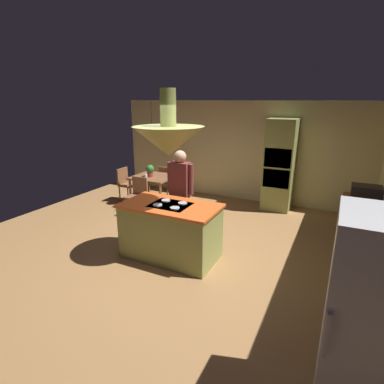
{
  "coord_description": "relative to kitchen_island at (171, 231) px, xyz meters",
  "views": [
    {
      "loc": [
        2.41,
        -4.26,
        2.57
      ],
      "look_at": [
        0.1,
        0.4,
        1.0
      ],
      "focal_mm": 28.71,
      "sensor_mm": 36.0,
      "label": 1
    }
  ],
  "objects": [
    {
      "name": "canister_sugar",
      "position": [
        2.84,
        0.35,
        0.54
      ],
      "size": [
        0.12,
        0.12,
        0.16
      ],
      "primitive_type": "cylinder",
      "color": "silver",
      "rests_on": "counter_run_right"
    },
    {
      "name": "wall_back",
      "position": [
        0.0,
        3.65,
        0.8
      ],
      "size": [
        6.8,
        0.1,
        2.55
      ],
      "primitive_type": "cube",
      "color": "beige",
      "rests_on": "ground"
    },
    {
      "name": "person_at_island",
      "position": [
        -0.2,
        0.72,
        0.51
      ],
      "size": [
        0.53,
        0.23,
        1.7
      ],
      "color": "tan",
      "rests_on": "ground"
    },
    {
      "name": "chair_at_corner",
      "position": [
        -2.57,
        2.1,
        0.03
      ],
      "size": [
        0.4,
        0.4,
        0.87
      ],
      "rotation": [
        0.0,
        0.0,
        1.57
      ],
      "color": "brown",
      "rests_on": "ground"
    },
    {
      "name": "chair_by_back_wall",
      "position": [
        -1.7,
        2.78,
        0.03
      ],
      "size": [
        0.4,
        0.4,
        0.87
      ],
      "rotation": [
        0.0,
        0.0,
        3.14
      ],
      "color": "brown",
      "rests_on": "ground"
    },
    {
      "name": "pendant_light_over_table",
      "position": [
        -1.7,
        2.1,
        1.39
      ],
      "size": [
        0.32,
        0.32,
        0.82
      ],
      "color": "#E0B266"
    },
    {
      "name": "cup_on_table",
      "position": [
        -1.77,
        1.87,
        0.33
      ],
      "size": [
        0.07,
        0.07,
        0.09
      ],
      "primitive_type": "cylinder",
      "color": "white",
      "rests_on": "dining_table"
    },
    {
      "name": "potted_plant_on_table",
      "position": [
        -1.73,
        2.01,
        0.46
      ],
      "size": [
        0.2,
        0.2,
        0.3
      ],
      "color": "#99382D",
      "rests_on": "dining_table"
    },
    {
      "name": "counter_run_right",
      "position": [
        2.84,
        0.8,
        0.0
      ],
      "size": [
        0.73,
        2.55,
        0.93
      ],
      "color": "#8C934C",
      "rests_on": "ground"
    },
    {
      "name": "ground",
      "position": [
        0.0,
        0.2,
        -0.47
      ],
      "size": [
        8.16,
        8.16,
        0.0
      ],
      "primitive_type": "plane",
      "color": "#9E7042"
    },
    {
      "name": "refrigerator",
      "position": [
        2.8,
        -1.7,
        0.43
      ],
      "size": [
        0.72,
        0.74,
        1.81
      ],
      "color": "silver",
      "rests_on": "ground"
    },
    {
      "name": "dining_table",
      "position": [
        -1.7,
        2.1,
        0.18
      ],
      "size": [
        0.98,
        0.91,
        0.76
      ],
      "color": "brown",
      "rests_on": "ground"
    },
    {
      "name": "chair_facing_island",
      "position": [
        -1.7,
        1.42,
        0.03
      ],
      "size": [
        0.4,
        0.4,
        0.87
      ],
      "color": "brown",
      "rests_on": "ground"
    },
    {
      "name": "canister_flour",
      "position": [
        2.84,
        0.17,
        0.55
      ],
      "size": [
        0.1,
        0.1,
        0.18
      ],
      "primitive_type": "cylinder",
      "color": "#E0B78C",
      "rests_on": "counter_run_right"
    },
    {
      "name": "oven_tower",
      "position": [
        1.1,
        3.24,
        0.61
      ],
      "size": [
        0.66,
        0.62,
        2.16
      ],
      "color": "#8C934C",
      "rests_on": "ground"
    },
    {
      "name": "microwave_on_counter",
      "position": [
        2.84,
        1.55,
        0.6
      ],
      "size": [
        0.46,
        0.36,
        0.28
      ],
      "primitive_type": "cube",
      "color": "#232326",
      "rests_on": "counter_run_right"
    },
    {
      "name": "range_hood",
      "position": [
        0.0,
        -0.0,
        1.52
      ],
      "size": [
        1.1,
        1.1,
        1.0
      ],
      "color": "#8C934C"
    },
    {
      "name": "kitchen_island",
      "position": [
        0.0,
        0.0,
        0.0
      ],
      "size": [
        1.61,
        0.89,
        0.95
      ],
      "color": "#8C934C",
      "rests_on": "ground"
    }
  ]
}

